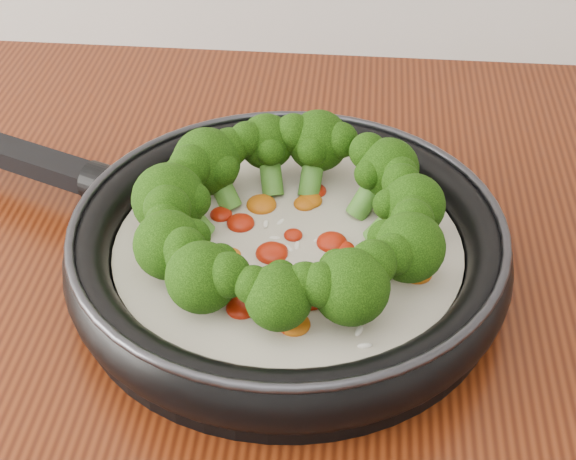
{
  "coord_description": "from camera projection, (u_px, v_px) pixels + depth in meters",
  "views": [
    {
      "loc": [
        0.15,
        0.58,
        1.35
      ],
      "look_at": [
        0.1,
        1.09,
        0.95
      ],
      "focal_mm": 53.41,
      "sensor_mm": 36.0,
      "label": 1
    }
  ],
  "objects": [
    {
      "name": "skillet",
      "position": [
        283.0,
        241.0,
        0.66
      ],
      "size": [
        0.57,
        0.45,
        0.1
      ],
      "color": "black",
      "rests_on": "counter"
    }
  ]
}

